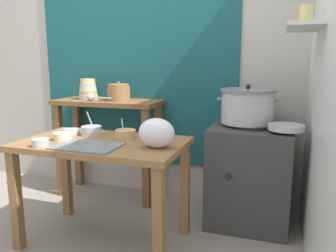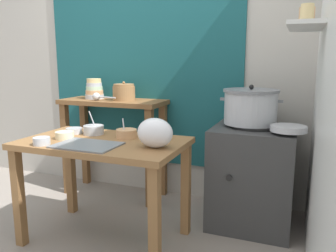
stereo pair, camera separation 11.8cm
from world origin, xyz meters
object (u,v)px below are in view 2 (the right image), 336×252
prep_bowl_0 (126,133)px  prep_bowl_5 (65,135)px  prep_table (104,156)px  back_shelf_table (114,124)px  wide_pan (288,129)px  steamer_pot (251,107)px  prep_bowl_2 (42,141)px  bowl_stack_enamel (94,90)px  serving_tray (87,145)px  plastic_bag (155,133)px  prep_bowl_3 (160,133)px  ladle (97,97)px  prep_bowl_4 (94,129)px  prep_bowl_1 (74,130)px  stove_block (252,175)px  clay_pot (124,92)px

prep_bowl_0 → prep_bowl_5: prep_bowl_0 is taller
prep_table → prep_bowl_5: prep_bowl_5 is taller
back_shelf_table → wide_pan: size_ratio=3.97×
steamer_pot → wide_pan: size_ratio=1.90×
prep_table → prep_bowl_2: (-0.29, -0.25, 0.14)m
bowl_stack_enamel → serving_tray: bearing=-59.5°
prep_bowl_5 → steamer_pot: bearing=31.5°
steamer_pot → serving_tray: (-0.89, -0.82, -0.19)m
plastic_bag → prep_bowl_2: 0.73m
back_shelf_table → prep_bowl_2: 1.02m
plastic_bag → prep_bowl_3: bearing=105.9°
bowl_stack_enamel → ladle: bowl_stack_enamel is taller
prep_bowl_3 → prep_bowl_4: prep_bowl_4 is taller
back_shelf_table → serving_tray: bearing=-69.2°
serving_tray → prep_bowl_1: bearing=137.2°
prep_bowl_0 → prep_bowl_4: (-0.28, 0.01, 0.00)m
serving_tray → plastic_bag: 0.44m
back_shelf_table → ladle: ladle is taller
ladle → prep_bowl_5: (0.19, -0.71, -0.19)m
back_shelf_table → prep_bowl_1: size_ratio=7.99×
ladle → back_shelf_table: bearing=45.5°
back_shelf_table → serving_tray: 0.99m
stove_block → ladle: (-1.38, 0.03, 0.55)m
stove_block → prep_bowl_4: 1.25m
clay_pot → prep_bowl_3: (0.58, -0.55, -0.22)m
bowl_stack_enamel → clay_pot: bearing=-3.0°
stove_block → prep_bowl_2: stove_block is taller
ladle → prep_bowl_5: bearing=-74.9°
serving_tray → wide_pan: bearing=28.3°
clay_pot → bowl_stack_enamel: bowl_stack_enamel is taller
bowl_stack_enamel → ladle: 0.16m
plastic_bag → wide_pan: plastic_bag is taller
prep_table → stove_block: size_ratio=1.41×
ladle → prep_bowl_4: bearing=-60.1°
clay_pot → ladle: size_ratio=0.77×
clay_pot → bowl_stack_enamel: 0.32m
prep_table → steamer_pot: (0.88, 0.65, 0.30)m
bowl_stack_enamel → plastic_bag: bearing=-40.4°
clay_pot → prep_bowl_3: clay_pot is taller
ladle → prep_bowl_0: size_ratio=1.78×
steamer_pot → serving_tray: steamer_pot is taller
prep_table → wide_pan: bearing=21.6°
stove_block → prep_bowl_0: (-0.81, -0.50, 0.37)m
plastic_bag → bowl_stack_enamel: bearing=139.6°
prep_bowl_1 → prep_bowl_4: (0.15, 0.03, 0.01)m
stove_block → steamer_pot: steamer_pot is taller
clay_pot → serving_tray: 0.99m
prep_bowl_5 → wide_pan: bearing=19.8°
prep_bowl_4 → prep_bowl_5: bearing=-118.4°
clay_pot → prep_bowl_2: bearing=-92.6°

